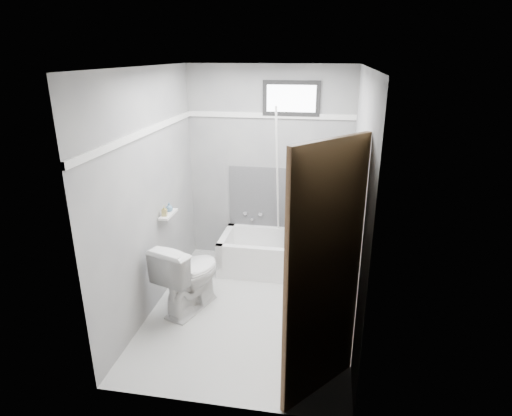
% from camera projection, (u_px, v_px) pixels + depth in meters
% --- Properties ---
extents(floor, '(2.60, 2.60, 0.00)m').
position_uv_depth(floor, '(250.00, 310.00, 4.44)').
color(floor, silver).
rests_on(floor, ground).
extents(ceiling, '(2.60, 2.60, 0.00)m').
position_uv_depth(ceiling, '(249.00, 67.00, 3.62)').
color(ceiling, silver).
rests_on(ceiling, floor).
extents(wall_back, '(2.00, 0.02, 2.40)m').
position_uv_depth(wall_back, '(269.00, 167.00, 5.23)').
color(wall_back, slate).
rests_on(wall_back, floor).
extents(wall_front, '(2.00, 0.02, 2.40)m').
position_uv_depth(wall_front, '(214.00, 264.00, 2.83)').
color(wall_front, slate).
rests_on(wall_front, floor).
extents(wall_left, '(0.02, 2.60, 2.40)m').
position_uv_depth(wall_left, '(150.00, 195.00, 4.19)').
color(wall_left, slate).
rests_on(wall_left, floor).
extents(wall_right, '(0.02, 2.60, 2.40)m').
position_uv_depth(wall_right, '(358.00, 207.00, 3.87)').
color(wall_right, slate).
rests_on(wall_right, floor).
extents(bathtub, '(1.50, 0.70, 0.42)m').
position_uv_depth(bathtub, '(283.00, 254.00, 5.19)').
color(bathtub, white).
rests_on(bathtub, floor).
extents(office_chair, '(0.66, 0.66, 1.02)m').
position_uv_depth(office_chair, '(310.00, 222.00, 5.05)').
color(office_chair, slate).
rests_on(office_chair, bathtub).
extents(toilet, '(0.66, 0.87, 0.76)m').
position_uv_depth(toilet, '(189.00, 275.00, 4.36)').
color(toilet, white).
rests_on(toilet, floor).
extents(door, '(0.78, 0.78, 2.00)m').
position_uv_depth(door, '(362.00, 302.00, 2.76)').
color(door, '#50301D').
rests_on(door, floor).
extents(window, '(0.66, 0.04, 0.40)m').
position_uv_depth(window, '(291.00, 98.00, 4.90)').
color(window, black).
rests_on(window, wall_back).
extents(backerboard, '(1.50, 0.02, 0.78)m').
position_uv_depth(backerboard, '(289.00, 199.00, 5.32)').
color(backerboard, '#4C4C4F').
rests_on(backerboard, wall_back).
extents(trim_back, '(2.00, 0.02, 0.06)m').
position_uv_depth(trim_back, '(270.00, 115.00, 5.01)').
color(trim_back, white).
rests_on(trim_back, wall_back).
extents(trim_left, '(0.02, 2.60, 0.06)m').
position_uv_depth(trim_left, '(145.00, 132.00, 3.98)').
color(trim_left, white).
rests_on(trim_left, wall_left).
extents(pole, '(0.02, 0.54, 1.89)m').
position_uv_depth(pole, '(278.00, 184.00, 5.04)').
color(pole, white).
rests_on(pole, bathtub).
extents(shelf, '(0.10, 0.32, 0.02)m').
position_uv_depth(shelf, '(168.00, 214.00, 4.53)').
color(shelf, white).
rests_on(shelf, wall_left).
extents(soap_bottle_a, '(0.06, 0.06, 0.12)m').
position_uv_depth(soap_bottle_a, '(164.00, 211.00, 4.44)').
color(soap_bottle_a, '#9E914F').
rests_on(soap_bottle_a, shelf).
extents(soap_bottle_b, '(0.09, 0.09, 0.10)m').
position_uv_depth(soap_bottle_b, '(169.00, 207.00, 4.57)').
color(soap_bottle_b, slate).
rests_on(soap_bottle_b, shelf).
extents(faucet, '(0.26, 0.10, 0.16)m').
position_uv_depth(faucet, '(253.00, 216.00, 5.46)').
color(faucet, silver).
rests_on(faucet, wall_back).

